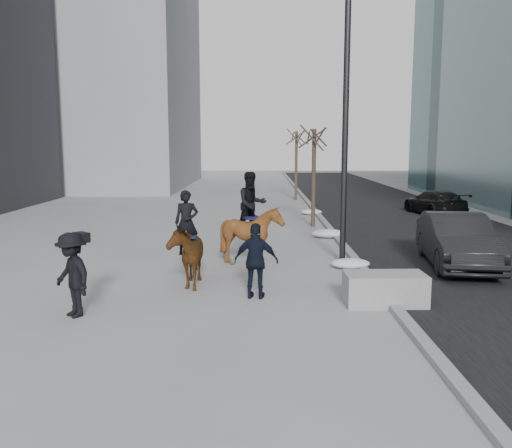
{
  "coord_description": "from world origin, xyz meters",
  "views": [
    {
      "loc": [
        0.1,
        -12.55,
        3.54
      ],
      "look_at": [
        0.0,
        1.2,
        1.5
      ],
      "focal_mm": 38.0,
      "sensor_mm": 36.0,
      "label": 1
    }
  ],
  "objects_px": {
    "car_near": "(457,240)",
    "mounted_right": "(252,229)",
    "mounted_left": "(186,250)",
    "planter": "(385,289)"
  },
  "relations": [
    {
      "from": "planter",
      "to": "mounted_left",
      "type": "bearing_deg",
      "value": 159.92
    },
    {
      "from": "mounted_left",
      "to": "mounted_right",
      "type": "xyz_separation_m",
      "value": [
        1.61,
        2.17,
        0.21
      ]
    },
    {
      "from": "car_near",
      "to": "mounted_left",
      "type": "relative_size",
      "value": 1.94
    },
    {
      "from": "mounted_right",
      "to": "mounted_left",
      "type": "bearing_deg",
      "value": -126.57
    },
    {
      "from": "car_near",
      "to": "mounted_right",
      "type": "xyz_separation_m",
      "value": [
        -5.96,
        0.04,
        0.33
      ]
    },
    {
      "from": "mounted_left",
      "to": "mounted_right",
      "type": "distance_m",
      "value": 2.71
    },
    {
      "from": "car_near",
      "to": "mounted_right",
      "type": "distance_m",
      "value": 5.97
    },
    {
      "from": "car_near",
      "to": "mounted_right",
      "type": "bearing_deg",
      "value": -173.23
    },
    {
      "from": "planter",
      "to": "mounted_right",
      "type": "distance_m",
      "value": 4.95
    },
    {
      "from": "planter",
      "to": "mounted_right",
      "type": "relative_size",
      "value": 0.64
    }
  ]
}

